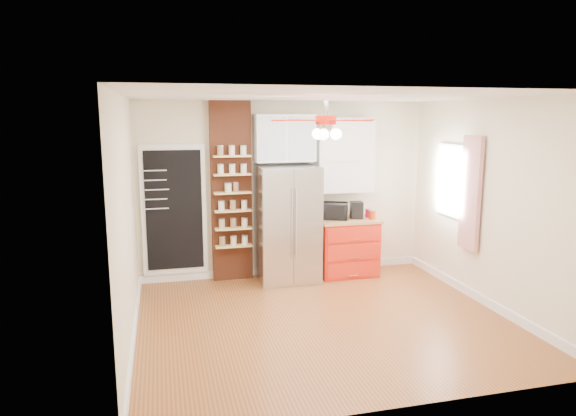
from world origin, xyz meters
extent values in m
plane|color=#965326|center=(0.00, 0.00, 0.00)|extent=(4.50, 4.50, 0.00)
plane|color=white|center=(0.00, 0.00, 2.70)|extent=(4.50, 4.50, 0.00)
cube|color=beige|center=(0.00, 2.00, 1.35)|extent=(4.50, 0.02, 2.70)
cube|color=beige|center=(0.00, -2.00, 1.35)|extent=(4.50, 0.02, 2.70)
cube|color=beige|center=(-2.25, 0.00, 1.35)|extent=(0.02, 4.00, 2.70)
cube|color=beige|center=(2.25, 0.00, 1.35)|extent=(0.02, 4.00, 2.70)
cube|color=white|center=(-1.70, 1.97, 1.10)|extent=(0.95, 0.04, 1.95)
cube|color=black|center=(-1.70, 1.95, 1.10)|extent=(0.82, 0.02, 1.78)
cube|color=brown|center=(-0.85, 1.92, 1.35)|extent=(0.60, 0.16, 2.70)
cube|color=#B9B9BE|center=(-0.05, 1.63, 0.88)|extent=(0.90, 0.70, 1.75)
cube|color=white|center=(-0.05, 1.82, 2.15)|extent=(0.90, 0.35, 0.70)
cube|color=red|center=(0.92, 1.68, 0.43)|extent=(0.90, 0.60, 0.86)
cube|color=#B0844D|center=(0.92, 1.68, 0.88)|extent=(0.94, 0.64, 0.04)
cube|color=white|center=(0.92, 1.85, 1.88)|extent=(0.90, 0.30, 1.15)
cube|color=white|center=(2.23, 0.90, 1.55)|extent=(0.04, 0.75, 1.05)
cube|color=#AF171D|center=(2.18, 0.35, 1.45)|extent=(0.06, 0.40, 1.55)
cylinder|color=silver|center=(0.00, 0.00, 2.55)|extent=(0.05, 0.05, 0.20)
cylinder|color=#AB170A|center=(0.00, 0.00, 2.43)|extent=(0.24, 0.24, 0.10)
sphere|color=white|center=(0.00, 0.00, 2.27)|extent=(0.13, 0.13, 0.13)
imported|color=black|center=(0.70, 1.72, 1.03)|extent=(0.54, 0.46, 0.25)
cube|color=black|center=(1.07, 1.67, 1.03)|extent=(0.21, 0.23, 0.26)
cylinder|color=#AB3009|center=(1.28, 1.54, 0.97)|extent=(0.14, 0.14, 0.14)
cylinder|color=#C30A34|center=(1.29, 1.70, 0.97)|extent=(0.13, 0.13, 0.13)
cylinder|color=#F0EFB7|center=(-0.92, 1.77, 1.43)|extent=(0.12, 0.12, 0.12)
cylinder|color=#95624C|center=(-0.80, 1.80, 1.43)|extent=(0.11, 0.11, 0.12)
camera|label=1|loc=(-1.87, -5.69, 2.48)|focal=32.00mm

